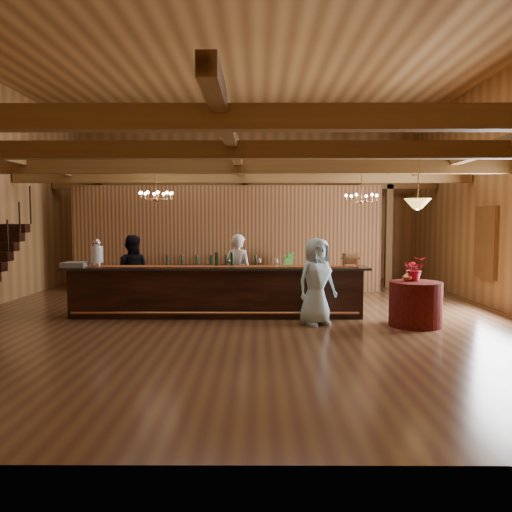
{
  "coord_description": "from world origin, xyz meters",
  "views": [
    {
      "loc": [
        0.42,
        -11.08,
        2.06
      ],
      "look_at": [
        0.37,
        0.63,
        1.24
      ],
      "focal_mm": 35.0,
      "sensor_mm": 36.0,
      "label": 1
    }
  ],
  "objects_px": {
    "chandelier_left": "(156,195)",
    "pendant_lamp": "(418,204)",
    "guest": "(316,281)",
    "backbar_shelf": "(212,279)",
    "floor_plant": "(284,273)",
    "tasting_bar": "(216,291)",
    "beverage_dispenser": "(97,253)",
    "raffle_drum": "(350,259)",
    "chandelier_right": "(361,198)",
    "round_table": "(415,304)",
    "bartender": "(238,273)",
    "staff_second": "(132,273)"
  },
  "relations": [
    {
      "from": "guest",
      "to": "pendant_lamp",
      "type": "bearing_deg",
      "value": -32.73
    },
    {
      "from": "guest",
      "to": "round_table",
      "type": "bearing_deg",
      "value": -32.73
    },
    {
      "from": "raffle_drum",
      "to": "staff_second",
      "type": "height_order",
      "value": "staff_second"
    },
    {
      "from": "backbar_shelf",
      "to": "floor_plant",
      "type": "xyz_separation_m",
      "value": [
        2.05,
        -0.28,
        0.19
      ]
    },
    {
      "from": "staff_second",
      "to": "bartender",
      "type": "bearing_deg",
      "value": 177.0
    },
    {
      "from": "tasting_bar",
      "to": "pendant_lamp",
      "type": "height_order",
      "value": "pendant_lamp"
    },
    {
      "from": "beverage_dispenser",
      "to": "tasting_bar",
      "type": "bearing_deg",
      "value": -1.12
    },
    {
      "from": "beverage_dispenser",
      "to": "guest",
      "type": "relative_size",
      "value": 0.35
    },
    {
      "from": "backbar_shelf",
      "to": "guest",
      "type": "height_order",
      "value": "guest"
    },
    {
      "from": "chandelier_left",
      "to": "staff_second",
      "type": "bearing_deg",
      "value": -126.8
    },
    {
      "from": "beverage_dispenser",
      "to": "raffle_drum",
      "type": "xyz_separation_m",
      "value": [
        5.46,
        -0.1,
        -0.11
      ]
    },
    {
      "from": "raffle_drum",
      "to": "pendant_lamp",
      "type": "xyz_separation_m",
      "value": [
        1.12,
        -0.91,
        1.14
      ]
    },
    {
      "from": "bartender",
      "to": "backbar_shelf",
      "type": "bearing_deg",
      "value": -47.95
    },
    {
      "from": "backbar_shelf",
      "to": "round_table",
      "type": "distance_m",
      "value": 6.26
    },
    {
      "from": "chandelier_left",
      "to": "guest",
      "type": "relative_size",
      "value": 0.46
    },
    {
      "from": "backbar_shelf",
      "to": "guest",
      "type": "distance_m",
      "value": 5.0
    },
    {
      "from": "pendant_lamp",
      "to": "staff_second",
      "type": "distance_m",
      "value": 6.47
    },
    {
      "from": "beverage_dispenser",
      "to": "chandelier_right",
      "type": "relative_size",
      "value": 0.75
    },
    {
      "from": "beverage_dispenser",
      "to": "pendant_lamp",
      "type": "relative_size",
      "value": 0.67
    },
    {
      "from": "tasting_bar",
      "to": "pendant_lamp",
      "type": "relative_size",
      "value": 7.25
    },
    {
      "from": "beverage_dispenser",
      "to": "chandelier_left",
      "type": "bearing_deg",
      "value": 53.75
    },
    {
      "from": "floor_plant",
      "to": "round_table",
      "type": "bearing_deg",
      "value": -60.19
    },
    {
      "from": "pendant_lamp",
      "to": "staff_second",
      "type": "height_order",
      "value": "pendant_lamp"
    },
    {
      "from": "round_table",
      "to": "chandelier_left",
      "type": "bearing_deg",
      "value": 156.74
    },
    {
      "from": "chandelier_right",
      "to": "pendant_lamp",
      "type": "bearing_deg",
      "value": -79.45
    },
    {
      "from": "beverage_dispenser",
      "to": "raffle_drum",
      "type": "bearing_deg",
      "value": -1.02
    },
    {
      "from": "tasting_bar",
      "to": "beverage_dispenser",
      "type": "bearing_deg",
      "value": 178.82
    },
    {
      "from": "round_table",
      "to": "floor_plant",
      "type": "xyz_separation_m",
      "value": [
        -2.38,
        4.15,
        0.16
      ]
    },
    {
      "from": "beverage_dispenser",
      "to": "floor_plant",
      "type": "distance_m",
      "value": 5.3
    },
    {
      "from": "tasting_bar",
      "to": "guest",
      "type": "height_order",
      "value": "guest"
    },
    {
      "from": "chandelier_right",
      "to": "floor_plant",
      "type": "height_order",
      "value": "chandelier_right"
    },
    {
      "from": "round_table",
      "to": "bartender",
      "type": "xyz_separation_m",
      "value": [
        -3.55,
        1.61,
        0.45
      ]
    },
    {
      "from": "chandelier_left",
      "to": "bartender",
      "type": "relative_size",
      "value": 0.45
    },
    {
      "from": "backbar_shelf",
      "to": "chandelier_right",
      "type": "bearing_deg",
      "value": -31.55
    },
    {
      "from": "round_table",
      "to": "chandelier_left",
      "type": "relative_size",
      "value": 1.27
    },
    {
      "from": "round_table",
      "to": "backbar_shelf",
      "type": "bearing_deg",
      "value": 134.98
    },
    {
      "from": "tasting_bar",
      "to": "guest",
      "type": "distance_m",
      "value": 2.25
    },
    {
      "from": "staff_second",
      "to": "guest",
      "type": "bearing_deg",
      "value": 158.79
    },
    {
      "from": "raffle_drum",
      "to": "chandelier_right",
      "type": "xyz_separation_m",
      "value": [
        0.6,
        1.87,
        1.39
      ]
    },
    {
      "from": "beverage_dispenser",
      "to": "chandelier_left",
      "type": "relative_size",
      "value": 0.75
    },
    {
      "from": "chandelier_left",
      "to": "pendant_lamp",
      "type": "distance_m",
      "value": 6.07
    },
    {
      "from": "pendant_lamp",
      "to": "floor_plant",
      "type": "xyz_separation_m",
      "value": [
        -2.38,
        4.15,
        -1.8
      ]
    },
    {
      "from": "bartender",
      "to": "tasting_bar",
      "type": "bearing_deg",
      "value": 79.84
    },
    {
      "from": "beverage_dispenser",
      "to": "guest",
      "type": "height_order",
      "value": "guest"
    },
    {
      "from": "backbar_shelf",
      "to": "bartender",
      "type": "relative_size",
      "value": 1.64
    },
    {
      "from": "raffle_drum",
      "to": "chandelier_right",
      "type": "distance_m",
      "value": 2.4
    },
    {
      "from": "beverage_dispenser",
      "to": "guest",
      "type": "distance_m",
      "value": 4.76
    },
    {
      "from": "pendant_lamp",
      "to": "tasting_bar",
      "type": "bearing_deg",
      "value": 166.48
    },
    {
      "from": "pendant_lamp",
      "to": "bartender",
      "type": "distance_m",
      "value": 4.18
    },
    {
      "from": "bartender",
      "to": "floor_plant",
      "type": "xyz_separation_m",
      "value": [
        1.17,
        2.54,
        -0.28
      ]
    }
  ]
}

